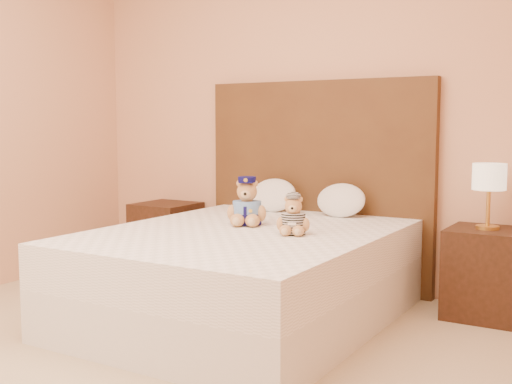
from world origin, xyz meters
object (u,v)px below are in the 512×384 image
nightstand_right (486,273)px  teddy_police (247,201)px  bed (244,275)px  lamp (489,180)px  pillow_left (273,194)px  nightstand_left (166,237)px  teddy_prisoner (293,215)px  pillow_right (341,199)px

nightstand_right → teddy_police: size_ratio=1.81×
bed → lamp: 1.59m
lamp → pillow_left: 1.53m
nightstand_left → teddy_prisoner: 1.80m
bed → pillow_right: 0.96m
teddy_police → bed: bearing=-85.8°
lamp → pillow_left: bearing=178.9°
nightstand_right → teddy_prisoner: bearing=-139.8°
teddy_police → pillow_left: size_ratio=0.82×
nightstand_left → lamp: lamp is taller
nightstand_right → bed: bearing=-147.4°
lamp → pillow_left: lamp is taller
nightstand_left → teddy_police: teddy_police is taller
bed → lamp: lamp is taller
nightstand_right → lamp: size_ratio=1.38×
nightstand_left → pillow_right: 1.57m
nightstand_left → nightstand_right: bearing=0.0°
nightstand_right → teddy_prisoner: size_ratio=2.41×
nightstand_left → teddy_police: 1.38m
bed → nightstand_left: (-1.25, 0.80, -0.00)m
teddy_prisoner → pillow_left: pillow_left is taller
nightstand_right → pillow_right: pillow_right is taller
nightstand_left → pillow_left: pillow_left is taller
teddy_police → pillow_left: 0.67m
nightstand_right → teddy_police: 1.54m
teddy_police → pillow_left: bearing=82.6°
bed → teddy_prisoner: size_ratio=8.76×
bed → lamp: (1.25, 0.80, 0.57)m
teddy_police → pillow_left: teddy_police is taller
pillow_left → pillow_right: 0.54m
pillow_right → nightstand_right: bearing=-1.8°
teddy_police → pillow_right: (0.36, 0.65, -0.03)m
nightstand_right → lamp: lamp is taller
nightstand_left → nightstand_right: same height
lamp → pillow_right: 1.00m
teddy_prisoner → bed: bearing=163.0°
nightstand_right → pillow_left: 1.57m
teddy_police → nightstand_right: bearing=2.1°
bed → pillow_left: size_ratio=5.42×
bed → nightstand_right: same height
nightstand_left → lamp: 2.56m
nightstand_left → pillow_right: size_ratio=1.55×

